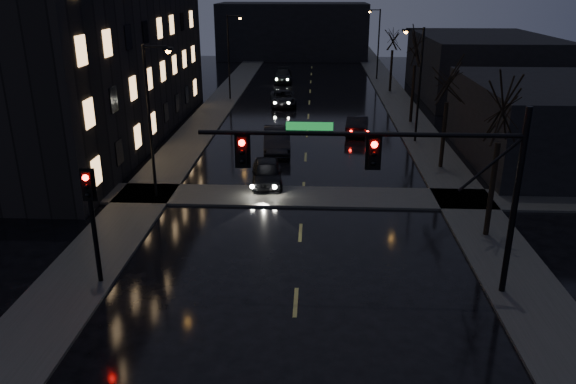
# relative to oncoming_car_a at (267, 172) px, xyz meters

# --- Properties ---
(sidewalk_left) EXTENTS (3.00, 140.00, 0.12)m
(sidewalk_left) POSITION_rel_oncoming_car_a_xyz_m (-6.40, 14.48, -0.66)
(sidewalk_left) COLOR #2D2D2B
(sidewalk_left) RESTS_ON ground
(sidewalk_right) EXTENTS (3.00, 140.00, 0.12)m
(sidewalk_right) POSITION_rel_oncoming_car_a_xyz_m (10.60, 14.48, -0.66)
(sidewalk_right) COLOR #2D2D2B
(sidewalk_right) RESTS_ON ground
(sidewalk_cross) EXTENTS (40.00, 3.00, 0.12)m
(sidewalk_cross) POSITION_rel_oncoming_car_a_xyz_m (2.10, -2.02, -0.66)
(sidewalk_cross) COLOR #2D2D2B
(sidewalk_cross) RESTS_ON ground
(apartment_block) EXTENTS (12.00, 30.00, 12.00)m
(apartment_block) POSITION_rel_oncoming_car_a_xyz_m (-14.40, 9.48, 5.28)
(apartment_block) COLOR black
(apartment_block) RESTS_ON ground
(commercial_right_near) EXTENTS (10.00, 14.00, 5.00)m
(commercial_right_near) POSITION_rel_oncoming_car_a_xyz_m (17.60, 5.48, 1.78)
(commercial_right_near) COLOR black
(commercial_right_near) RESTS_ON ground
(commercial_right_far) EXTENTS (12.00, 18.00, 6.00)m
(commercial_right_far) POSITION_rel_oncoming_car_a_xyz_m (19.10, 27.48, 2.28)
(commercial_right_far) COLOR black
(commercial_right_far) RESTS_ON ground
(far_block) EXTENTS (22.00, 10.00, 8.00)m
(far_block) POSITION_rel_oncoming_car_a_xyz_m (-0.90, 57.48, 3.28)
(far_block) COLOR black
(far_block) RESTS_ON ground
(signal_mast) EXTENTS (11.11, 0.41, 7.00)m
(signal_mast) POSITION_rel_oncoming_car_a_xyz_m (5.95, -11.53, 4.15)
(signal_mast) COLOR black
(signal_mast) RESTS_ON ground
(signal_pole_left) EXTENTS (0.35, 0.41, 4.53)m
(signal_pole_left) POSITION_rel_oncoming_car_a_xyz_m (-5.40, -11.53, 2.30)
(signal_pole_left) COLOR black
(signal_pole_left) RESTS_ON ground
(tree_near) EXTENTS (3.52, 3.52, 8.08)m
(tree_near) POSITION_rel_oncoming_car_a_xyz_m (10.50, -6.52, 5.50)
(tree_near) COLOR black
(tree_near) RESTS_ON ground
(tree_mid_a) EXTENTS (3.30, 3.30, 7.58)m
(tree_mid_a) POSITION_rel_oncoming_car_a_xyz_m (10.50, 3.48, 5.11)
(tree_mid_a) COLOR black
(tree_mid_a) RESTS_ON ground
(tree_mid_b) EXTENTS (3.74, 3.74, 8.59)m
(tree_mid_b) POSITION_rel_oncoming_car_a_xyz_m (10.50, 15.48, 5.89)
(tree_mid_b) COLOR black
(tree_mid_b) RESTS_ON ground
(tree_far) EXTENTS (3.43, 3.43, 7.88)m
(tree_far) POSITION_rel_oncoming_car_a_xyz_m (10.50, 29.48, 5.35)
(tree_far) COLOR black
(tree_far) RESTS_ON ground
(streetlight_l_near) EXTENTS (1.53, 0.28, 8.00)m
(streetlight_l_near) POSITION_rel_oncoming_car_a_xyz_m (-5.48, -2.52, 4.06)
(streetlight_l_near) COLOR black
(streetlight_l_near) RESTS_ON ground
(streetlight_l_far) EXTENTS (1.53, 0.28, 8.00)m
(streetlight_l_far) POSITION_rel_oncoming_car_a_xyz_m (-5.48, 24.48, 4.06)
(streetlight_l_far) COLOR black
(streetlight_l_far) RESTS_ON ground
(streetlight_r_mid) EXTENTS (1.53, 0.28, 8.00)m
(streetlight_r_mid) POSITION_rel_oncoming_car_a_xyz_m (9.68, 9.48, 4.06)
(streetlight_r_mid) COLOR black
(streetlight_r_mid) RESTS_ON ground
(streetlight_r_far) EXTENTS (1.53, 0.28, 8.00)m
(streetlight_r_far) POSITION_rel_oncoming_car_a_xyz_m (9.68, 37.48, 4.06)
(streetlight_r_far) COLOR black
(streetlight_r_far) RESTS_ON ground
(oncoming_car_a) EXTENTS (2.10, 4.34, 1.43)m
(oncoming_car_a) POSITION_rel_oncoming_car_a_xyz_m (0.00, 0.00, 0.00)
(oncoming_car_a) COLOR black
(oncoming_car_a) RESTS_ON ground
(oncoming_car_b) EXTENTS (2.10, 5.11, 1.65)m
(oncoming_car_b) POSITION_rel_oncoming_car_a_xyz_m (0.13, 6.66, 0.11)
(oncoming_car_b) COLOR black
(oncoming_car_b) RESTS_ON ground
(oncoming_car_c) EXTENTS (2.79, 5.18, 1.38)m
(oncoming_car_c) POSITION_rel_oncoming_car_a_xyz_m (-0.34, 22.05, -0.02)
(oncoming_car_c) COLOR black
(oncoming_car_c) RESTS_ON ground
(oncoming_car_d) EXTENTS (2.26, 5.17, 1.48)m
(oncoming_car_d) POSITION_rel_oncoming_car_a_xyz_m (-1.10, 35.24, 0.02)
(oncoming_car_d) COLOR black
(oncoming_car_d) RESTS_ON ground
(lead_car) EXTENTS (2.04, 4.45, 1.41)m
(lead_car) POSITION_rel_oncoming_car_a_xyz_m (5.89, 11.83, -0.01)
(lead_car) COLOR black
(lead_car) RESTS_ON ground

